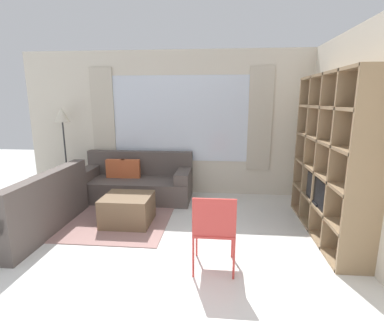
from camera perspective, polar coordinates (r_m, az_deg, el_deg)
ground_plane at (r=3.03m, az=-11.47°, el=-24.03°), size 16.00×16.00×0.00m
wall_back at (r=5.80m, az=-2.26°, el=8.41°), size 6.03×0.11×2.70m
wall_right at (r=4.37m, az=28.11°, el=5.33°), size 0.07×4.59×2.70m
area_rug at (r=4.98m, az=-17.77°, el=-8.99°), size 2.30×1.77×0.01m
shelving_unit at (r=4.35m, az=25.17°, el=1.65°), size 0.39×2.10×2.14m
couch_main at (r=5.68m, az=-10.58°, el=-2.75°), size 2.03×0.90×0.84m
couch_side at (r=4.78m, az=-28.36°, el=-7.13°), size 0.90×1.92×0.84m
ottoman at (r=4.58m, az=-12.13°, el=-7.76°), size 0.70×0.66×0.43m
floor_lamp at (r=6.19m, az=-23.45°, el=8.01°), size 0.29×0.29×1.66m
folding_chair at (r=3.19m, az=4.25°, el=-11.03°), size 0.44×0.46×0.86m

